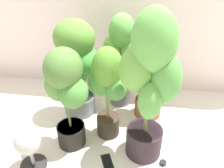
{
  "coord_description": "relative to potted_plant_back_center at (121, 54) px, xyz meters",
  "views": [
    {
      "loc": [
        0.2,
        -1.27,
        1.32
      ],
      "look_at": [
        -0.0,
        0.2,
        0.4
      ],
      "focal_mm": 36.07,
      "sensor_mm": 36.0,
      "label": 1
    }
  ],
  "objects": [
    {
      "name": "floor_fan",
      "position": [
        -0.51,
        -0.84,
        -0.3
      ],
      "size": [
        0.23,
        0.23,
        0.33
      ],
      "rotation": [
        0.0,
        0.0,
        -2.72
      ],
      "color": "#272626",
      "rests_on": "ground"
    },
    {
      "name": "potted_plant_back_center",
      "position": [
        0.0,
        0.0,
        0.0
      ],
      "size": [
        0.35,
        0.3,
        0.87
      ],
      "color": "slate",
      "rests_on": "ground"
    },
    {
      "name": "ground_plane",
      "position": [
        -0.03,
        -0.53,
        -0.52
      ],
      "size": [
        8.0,
        8.0,
        0.0
      ],
      "primitive_type": "plane",
      "color": "silver",
      "rests_on": "ground"
    },
    {
      "name": "cell_phone",
      "position": [
        -0.01,
        -0.74,
        -0.51
      ],
      "size": [
        0.12,
        0.16,
        0.01
      ],
      "rotation": [
        0.0,
        0.0,
        -2.74
      ],
      "color": "black",
      "rests_on": "ground"
    },
    {
      "name": "potted_plant_center",
      "position": [
        -0.05,
        -0.44,
        -0.06
      ],
      "size": [
        0.36,
        0.27,
        0.76
      ],
      "color": "#312A1D",
      "rests_on": "ground"
    },
    {
      "name": "potted_plant_back_right",
      "position": [
        0.27,
        -0.15,
        -0.08
      ],
      "size": [
        0.38,
        0.34,
        0.77
      ],
      "color": "brown",
      "rests_on": "ground"
    },
    {
      "name": "potted_plant_back_left",
      "position": [
        -0.34,
        -0.19,
        -0.0
      ],
      "size": [
        0.4,
        0.38,
        0.86
      ],
      "color": "slate",
      "rests_on": "ground"
    },
    {
      "name": "potted_plant_front_left",
      "position": [
        -0.31,
        -0.59,
        -0.03
      ],
      "size": [
        0.39,
        0.33,
        0.79
      ],
      "color": "black",
      "rests_on": "ground"
    },
    {
      "name": "potted_plant_front_right",
      "position": [
        0.24,
        -0.61,
        0.08
      ],
      "size": [
        0.46,
        0.34,
        1.06
      ],
      "color": "#2C2025",
      "rests_on": "ground"
    }
  ]
}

